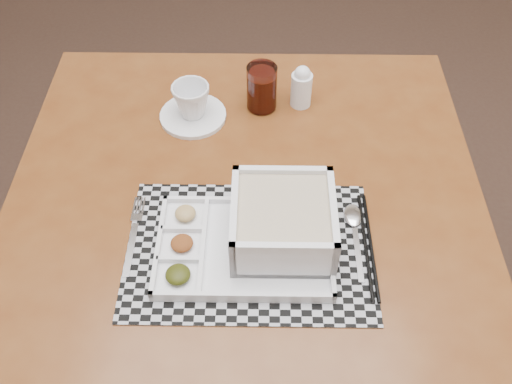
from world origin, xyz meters
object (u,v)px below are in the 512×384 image
(dining_table, at_px, (246,219))
(juice_glass, at_px, (262,89))
(serving_tray, at_px, (272,229))
(creamer_bottle, at_px, (301,87))
(cup, at_px, (191,101))

(dining_table, height_order, juice_glass, juice_glass)
(serving_tray, bearing_deg, dining_table, 114.84)
(juice_glass, xyz_separation_m, creamer_bottle, (0.09, 0.01, -0.00))
(serving_tray, distance_m, creamer_bottle, 0.40)
(dining_table, height_order, creamer_bottle, creamer_bottle)
(dining_table, distance_m, creamer_bottle, 0.33)
(cup, xyz_separation_m, creamer_bottle, (0.24, 0.05, 0.00))
(dining_table, distance_m, juice_glass, 0.30)
(cup, height_order, juice_glass, juice_glass)
(serving_tray, distance_m, cup, 0.39)
(cup, bearing_deg, creamer_bottle, 19.72)
(cup, relative_size, juice_glass, 0.76)
(dining_table, relative_size, cup, 11.38)
(juice_glass, bearing_deg, serving_tray, -86.76)
(dining_table, height_order, cup, cup)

